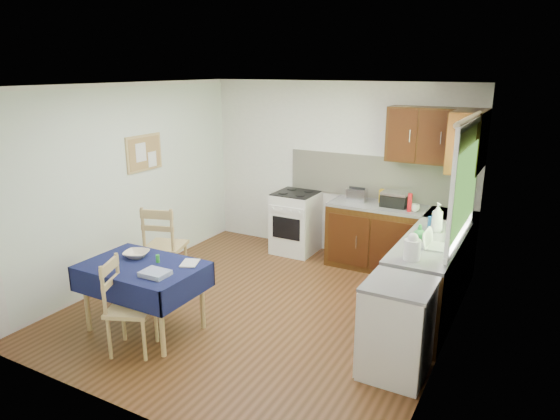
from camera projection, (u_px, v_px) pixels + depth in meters
The scene contains 33 objects.
floor at pixel (264, 307), 5.79m from camera, with size 4.20×4.20×0.00m, color #462A12.
ceiling at pixel (261, 85), 5.10m from camera, with size 4.00×4.20×0.02m, color silver.
wall_back at pixel (336, 170), 7.22m from camera, with size 4.00×0.02×2.50m, color white.
wall_front at pixel (118, 268), 3.67m from camera, with size 4.00×0.02×2.50m, color white.
wall_left at pixel (128, 183), 6.37m from camera, with size 0.02×4.20×2.50m, color silver.
wall_right at pixel (452, 230), 4.52m from camera, with size 0.02×4.20×2.50m, color white.
base_cabinets at pixel (411, 258), 6.11m from camera, with size 1.90×2.30×0.86m.
worktop_back at pixel (401, 209), 6.58m from camera, with size 1.90×0.60×0.04m, color slate.
worktop_right at pixel (431, 242), 5.31m from camera, with size 0.60×1.70×0.04m, color slate.
worktop_corner at pixel (451, 215), 6.28m from camera, with size 0.60×0.60×0.04m, color slate.
splashback at pixel (379, 178), 6.92m from camera, with size 2.70×0.02×0.60m, color beige.
upper_cabinets at pixel (444, 137), 6.10m from camera, with size 1.20×0.85×0.70m.
stove at pixel (296, 222), 7.41m from camera, with size 0.60×0.61×0.92m.
window at pixel (466, 173), 5.02m from camera, with size 0.04×1.48×1.26m.
fridge at pixel (397, 329), 4.42m from camera, with size 0.58×0.60×0.89m.
corkboard at pixel (144, 153), 6.51m from camera, with size 0.04×0.62×0.47m.
dining_table at pixel (143, 274), 5.12m from camera, with size 1.22×0.82×0.74m.
chair_far at pixel (164, 243), 6.25m from camera, with size 0.58×0.58×1.05m.
chair_near at pixel (126, 303), 4.77m from camera, with size 0.55×0.55×0.94m.
toaster at pixel (357, 195), 6.83m from camera, with size 0.27×0.16×0.20m.
sandwich_press at pixel (395, 199), 6.61m from camera, with size 0.34×0.29×0.20m.
sauce_bottle at pixel (410, 203), 6.34m from camera, with size 0.05×0.05×0.24m, color red.
yellow_packet at pixel (384, 196), 6.78m from camera, with size 0.13×0.09×0.18m, color gold.
dish_rack at pixel (427, 244), 5.13m from camera, with size 0.38×0.29×0.18m.
kettle at pixel (412, 248), 4.75m from camera, with size 0.16×0.16×0.27m.
cup at pixel (415, 208), 6.38m from camera, with size 0.12×0.12×0.09m, color silver.
soap_bottle_a at pixel (437, 218), 5.54m from camera, with size 0.13×0.13×0.33m, color white.
soap_bottle_b at pixel (433, 220), 5.66m from camera, with size 0.09×0.10×0.21m, color #1C66A9.
soap_bottle_c at pixel (420, 233), 5.24m from camera, with size 0.15×0.15×0.19m, color #278F3D.
plate_bowl at pixel (136, 254), 5.29m from camera, with size 0.26×0.26×0.06m, color beige.
book at pixel (182, 263), 5.11m from camera, with size 0.16×0.22×0.02m, color white.
spice_jar at pixel (158, 259), 5.14m from camera, with size 0.04×0.04×0.08m, color green.
tea_towel at pixel (155, 273), 4.81m from camera, with size 0.27×0.21×0.05m, color navy.
Camera 1 is at (2.69, -4.52, 2.67)m, focal length 32.00 mm.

